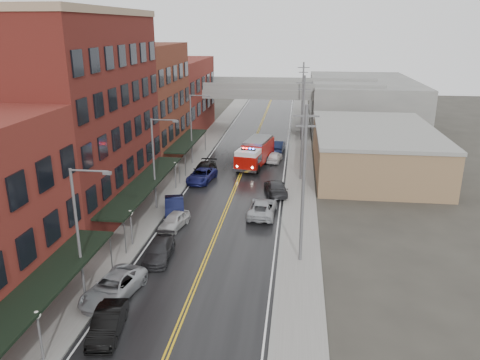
{
  "coord_description": "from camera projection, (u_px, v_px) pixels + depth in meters",
  "views": [
    {
      "loc": [
        6.61,
        -17.28,
        17.09
      ],
      "look_at": [
        1.32,
        25.12,
        3.0
      ],
      "focal_mm": 35.0,
      "sensor_mm": 36.0,
      "label": 1
    }
  ],
  "objects": [
    {
      "name": "right_far_block",
      "position": [
        361.0,
        102.0,
        85.01
      ],
      "size": [
        18.0,
        30.0,
        8.0
      ],
      "primitive_type": "cube",
      "color": "slate",
      "rests_on": "ground"
    },
    {
      "name": "curb_left",
      "position": [
        183.0,
        189.0,
        51.32
      ],
      "size": [
        0.3,
        160.0,
        0.15
      ],
      "primitive_type": "cube",
      "color": "gray",
      "rests_on": "ground"
    },
    {
      "name": "sidewalk_left",
      "position": [
        168.0,
        188.0,
        51.52
      ],
      "size": [
        3.0,
        160.0,
        0.15
      ],
      "primitive_type": "cube",
      "color": "slate",
      "rests_on": "ground"
    },
    {
      "name": "globe_lamp_1",
      "position": [
        131.0,
        220.0,
        37.52
      ],
      "size": [
        0.44,
        0.44,
        3.12
      ],
      "color": "#59595B",
      "rests_on": "ground"
    },
    {
      "name": "brick_building_b",
      "position": [
        79.0,
        119.0,
        42.83
      ],
      "size": [
        9.0,
        20.0,
        18.0
      ],
      "primitive_type": "cube",
      "color": "#5A1917",
      "rests_on": "ground"
    },
    {
      "name": "utility_pole_2",
      "position": [
        302.0,
        100.0,
        71.42
      ],
      "size": [
        1.8,
        0.24,
        12.0
      ],
      "color": "#59595B",
      "rests_on": "ground"
    },
    {
      "name": "awning_0",
      "position": [
        37.0,
        291.0,
        26.13
      ],
      "size": [
        2.6,
        16.0,
        3.09
      ],
      "color": "black",
      "rests_on": "ground"
    },
    {
      "name": "globe_lamp_0",
      "position": [
        38.0,
        325.0,
        24.32
      ],
      "size": [
        0.44,
        0.44,
        3.12
      ],
      "color": "#59595B",
      "rests_on": "ground"
    },
    {
      "name": "parked_car_right_3",
      "position": [
        278.0,
        146.0,
        66.74
      ],
      "size": [
        2.06,
        5.04,
        1.63
      ],
      "primitive_type": "imported",
      "rotation": [
        0.0,
        0.0,
        3.07
      ],
      "color": "black",
      "rests_on": "ground"
    },
    {
      "name": "awning_2",
      "position": [
        187.0,
        141.0,
        60.52
      ],
      "size": [
        2.6,
        13.0,
        3.09
      ],
      "color": "black",
      "rests_on": "ground"
    },
    {
      "name": "parked_car_left_6",
      "position": [
        202.0,
        176.0,
        53.79
      ],
      "size": [
        3.17,
        5.54,
        1.46
      ],
      "primitive_type": "imported",
      "rotation": [
        0.0,
        0.0,
        -0.15
      ],
      "color": "navy",
      "rests_on": "ground"
    },
    {
      "name": "fire_truck",
      "position": [
        255.0,
        152.0,
        59.66
      ],
      "size": [
        4.86,
        9.25,
        3.24
      ],
      "rotation": [
        0.0,
        0.0,
        -0.19
      ],
      "color": "#940C06",
      "rests_on": "ground"
    },
    {
      "name": "street_lamp_1",
      "position": [
        156.0,
        159.0,
        44.17
      ],
      "size": [
        2.64,
        0.22,
        9.0
      ],
      "color": "#59595B",
      "rests_on": "ground"
    },
    {
      "name": "utility_pole_1",
      "position": [
        303.0,
        127.0,
        52.57
      ],
      "size": [
        1.8,
        0.24,
        12.0
      ],
      "color": "#59595B",
      "rests_on": "ground"
    },
    {
      "name": "brick_building_far",
      "position": [
        177.0,
        97.0,
        76.75
      ],
      "size": [
        9.0,
        20.0,
        12.0
      ],
      "primitive_type": "cube",
      "color": "maroon",
      "rests_on": "ground"
    },
    {
      "name": "street_lamp_2",
      "position": [
        193.0,
        125.0,
        59.25
      ],
      "size": [
        2.64,
        0.22,
        9.0
      ],
      "color": "#59595B",
      "rests_on": "ground"
    },
    {
      "name": "parked_car_left_1",
      "position": [
        108.0,
        323.0,
        27.07
      ],
      "size": [
        2.13,
        4.58,
        1.45
      ],
      "primitive_type": "imported",
      "rotation": [
        0.0,
        0.0,
        0.14
      ],
      "color": "black",
      "rests_on": "ground"
    },
    {
      "name": "parked_car_left_3",
      "position": [
        159.0,
        250.0,
        35.97
      ],
      "size": [
        2.21,
        4.79,
        1.36
      ],
      "primitive_type": "imported",
      "rotation": [
        0.0,
        0.0,
        0.07
      ],
      "color": "#252527",
      "rests_on": "ground"
    },
    {
      "name": "overpass",
      "position": [
        259.0,
        95.0,
        78.96
      ],
      "size": [
        40.0,
        10.0,
        7.5
      ],
      "color": "slate",
      "rests_on": "ground"
    },
    {
      "name": "parked_car_right_0",
      "position": [
        262.0,
        208.0,
        44.18
      ],
      "size": [
        2.68,
        5.49,
        1.5
      ],
      "primitive_type": "imported",
      "rotation": [
        0.0,
        0.0,
        3.11
      ],
      "color": "#9FA2A7",
      "rests_on": "ground"
    },
    {
      "name": "globe_lamp_2",
      "position": [
        175.0,
        169.0,
        50.71
      ],
      "size": [
        0.44,
        0.44,
        3.12
      ],
      "color": "#59595B",
      "rests_on": "ground"
    },
    {
      "name": "parked_car_left_2",
      "position": [
        113.0,
        287.0,
        30.73
      ],
      "size": [
        3.47,
        5.84,
        1.52
      ],
      "primitive_type": "imported",
      "rotation": [
        0.0,
        0.0,
        -0.18
      ],
      "color": "#93969A",
      "rests_on": "ground"
    },
    {
      "name": "sidewalk_right",
      "position": [
        301.0,
        194.0,
        49.8
      ],
      "size": [
        3.0,
        160.0,
        0.15
      ],
      "primitive_type": "cube",
      "color": "slate",
      "rests_on": "ground"
    },
    {
      "name": "parked_car_right_2",
      "position": [
        275.0,
        157.0,
        61.67
      ],
      "size": [
        2.16,
        4.21,
        1.37
      ],
      "primitive_type": "imported",
      "rotation": [
        0.0,
        0.0,
        3.0
      ],
      "color": "white",
      "rests_on": "ground"
    },
    {
      "name": "brick_building_c",
      "position": [
        142.0,
        105.0,
        59.79
      ],
      "size": [
        9.0,
        15.0,
        15.0
      ],
      "primitive_type": "cube",
      "color": "#5A261B",
      "rests_on": "ground"
    },
    {
      "name": "parked_car_left_4",
      "position": [
        174.0,
        221.0,
        41.44
      ],
      "size": [
        2.41,
        4.31,
        1.38
      ],
      "primitive_type": "imported",
      "rotation": [
        0.0,
        0.0,
        -0.2
      ],
      "color": "#B3B3B3",
      "rests_on": "ground"
    },
    {
      "name": "parked_car_left_5",
      "position": [
        174.0,
        207.0,
        44.19
      ],
      "size": [
        3.05,
        5.31,
        1.65
      ],
      "primitive_type": "imported",
      "rotation": [
        0.0,
        0.0,
        0.27
      ],
      "color": "black",
      "rests_on": "ground"
    },
    {
      "name": "utility_pole_0",
      "position": [
        303.0,
        183.0,
        33.73
      ],
      "size": [
        1.8,
        0.24,
        12.0
      ],
      "color": "#59595B",
      "rests_on": "ground"
    },
    {
      "name": "tan_building",
      "position": [
        373.0,
        151.0,
        57.44
      ],
      "size": [
        14.0,
        22.0,
        5.0
      ],
      "primitive_type": "cube",
      "color": "olive",
      "rests_on": "ground"
    },
    {
      "name": "road",
      "position": [
        233.0,
        192.0,
        50.68
      ],
      "size": [
        11.0,
        160.0,
        0.02
      ],
      "primitive_type": "cube",
      "color": "black",
      "rests_on": "ground"
    },
    {
      "name": "curb_right",
      "position": [
        286.0,
        193.0,
        50.0
      ],
      "size": [
        0.3,
        160.0,
        0.15
      ],
      "primitive_type": "cube",
      "color": "gray",
      "rests_on": "ground"
    },
    {
      "name": "awning_1",
      "position": [
        145.0,
        183.0,
        44.03
      ],
      "size": [
        2.6,
        18.0,
        3.09
      ],
      "color": "black",
      "rests_on": "ground"
    },
    {
      "name": "parked_car_left_7",
      "position": [
        204.0,
        170.0,
        55.45
      ],
      "size": [
        2.59,
        5.71,
        1.62
      ],
      "primitive_type": "imported",
      "rotation": [
        0.0,
        0.0,
        -0.06
      ],
      "color": "black",
      "rests_on": "ground"
    },
    {
      "name": "street_lamp_0",
      "position": [
        81.0,
        227.0,
        29.1
      ],
      "size": [
        2.64,
        0.22,
        9.0
      ],
      "color": "#59595B",
      "rests_on": "ground"
    },
    {
      "name": "parked_car_right_1",
      "position": [
        276.0,
        187.0,
        49.72
      ],
      "size": [
        3.04,
        5.55,
        1.52
      ],
      "primitive_type": "imported",
      "rotation": [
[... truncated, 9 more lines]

